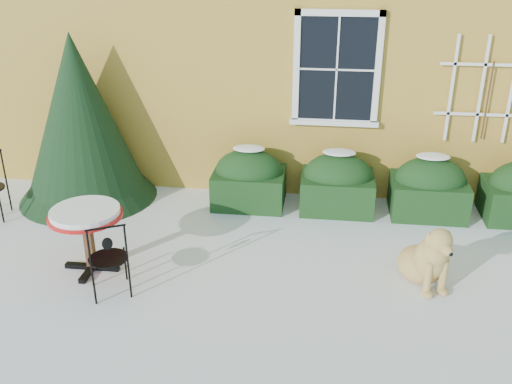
# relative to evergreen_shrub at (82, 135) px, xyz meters

# --- Properties ---
(ground) EXTENTS (80.00, 80.00, 0.00)m
(ground) POSITION_rel_evergreen_shrub_xyz_m (2.79, -2.48, -1.01)
(ground) COLOR white
(ground) RESTS_ON ground
(hedge_row) EXTENTS (4.95, 0.80, 0.91)m
(hedge_row) POSITION_rel_evergreen_shrub_xyz_m (4.44, 0.07, -0.60)
(hedge_row) COLOR black
(hedge_row) RESTS_ON ground
(evergreen_shrub) EXTENTS (2.07, 2.07, 2.50)m
(evergreen_shrub) POSITION_rel_evergreen_shrub_xyz_m (0.00, 0.00, 0.00)
(evergreen_shrub) COLOR black
(evergreen_shrub) RESTS_ON ground
(bistro_table) EXTENTS (0.87, 0.87, 0.80)m
(bistro_table) POSITION_rel_evergreen_shrub_xyz_m (0.85, -2.01, -0.34)
(bistro_table) COLOR black
(bistro_table) RESTS_ON ground
(patio_chair_near) EXTENTS (0.55, 0.54, 0.92)m
(patio_chair_near) POSITION_rel_evergreen_shrub_xyz_m (1.28, -2.47, -0.55)
(patio_chair_near) COLOR black
(patio_chair_near) RESTS_ON ground
(dog) EXTENTS (0.70, 0.91, 0.83)m
(dog) POSITION_rel_evergreen_shrub_xyz_m (4.81, -1.84, -0.68)
(dog) COLOR tan
(dog) RESTS_ON ground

